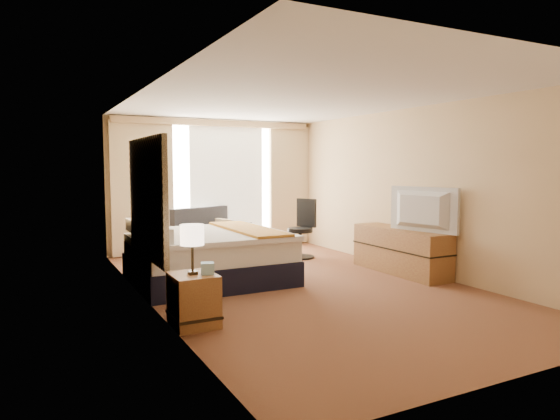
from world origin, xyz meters
name	(u,v)px	position (x,y,z in m)	size (l,w,h in m)	color
floor	(299,285)	(0.00, 0.00, 0.00)	(4.20, 7.00, 0.02)	#532217
ceiling	(300,99)	(0.00, 0.00, 2.60)	(4.20, 7.00, 0.02)	beige
wall_back	(214,185)	(0.00, 3.50, 1.30)	(4.20, 0.02, 2.60)	tan
wall_front	(523,215)	(0.00, -3.50, 1.30)	(4.20, 0.02, 2.60)	tan
wall_left	(147,198)	(-2.10, 0.00, 1.30)	(0.02, 7.00, 2.60)	tan
wall_right	(415,190)	(2.10, 0.00, 1.30)	(0.02, 7.00, 2.60)	tan
headboard	(147,198)	(-2.06, 0.20, 1.28)	(0.06, 1.85, 1.50)	black
nightstand_left	(194,300)	(-1.87, -1.05, 0.28)	(0.45, 0.52, 0.55)	olive
nightstand_right	(143,260)	(-1.87, 1.45, 0.28)	(0.45, 0.52, 0.55)	olive
media_dresser	(400,251)	(1.83, 0.00, 0.35)	(0.50, 1.80, 0.70)	olive
window	(226,184)	(0.25, 3.47, 1.32)	(2.30, 0.02, 2.30)	silver
curtains	(216,180)	(0.00, 3.39, 1.41)	(4.12, 0.19, 2.56)	beige
bed	(208,255)	(-1.06, 0.84, 0.38)	(2.12, 1.94, 1.03)	black
loveseat	(210,240)	(-0.33, 2.84, 0.30)	(1.63, 1.28, 0.90)	#591921
floor_lamp	(141,187)	(-1.49, 3.30, 1.29)	(0.23, 0.23, 1.83)	black
desk_chair	(302,231)	(1.11, 1.87, 0.48)	(0.54, 0.54, 1.08)	black
lamp_left	(192,236)	(-1.88, -1.07, 0.96)	(0.25, 0.25, 0.52)	black
lamp_right	(145,215)	(-1.83, 1.38, 0.95)	(0.25, 0.25, 0.52)	black
tissue_box	(207,268)	(-1.74, -1.12, 0.61)	(0.13, 0.13, 0.12)	#8EBDDC
telephone	(144,240)	(-1.86, 1.35, 0.59)	(0.20, 0.16, 0.08)	black
television	(419,210)	(1.78, -0.44, 1.04)	(1.16, 0.15, 0.67)	black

